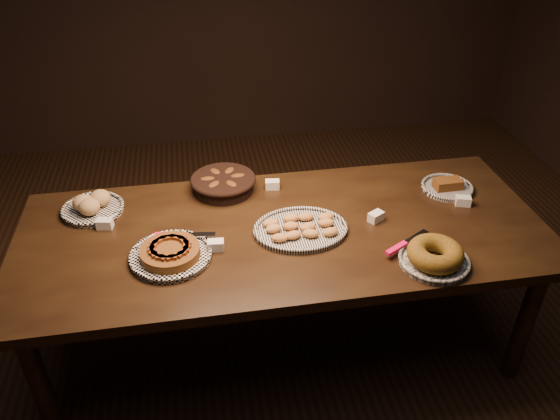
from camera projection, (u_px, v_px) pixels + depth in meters
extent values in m
plane|color=black|center=(283.00, 343.00, 2.90)|extent=(5.00, 5.00, 0.00)
cube|color=black|center=(284.00, 233.00, 2.49)|extent=(2.40, 1.00, 0.05)
cylinder|color=black|center=(41.00, 387.00, 2.24)|extent=(0.08, 0.08, 0.70)
cylinder|color=black|center=(525.00, 322.00, 2.54)|extent=(0.08, 0.08, 0.70)
cylinder|color=black|center=(68.00, 269.00, 2.86)|extent=(0.08, 0.08, 0.70)
cylinder|color=black|center=(455.00, 229.00, 3.17)|extent=(0.08, 0.08, 0.70)
torus|color=white|center=(171.00, 254.00, 2.29)|extent=(0.35, 0.35, 0.02)
cylinder|color=#49240E|center=(170.00, 252.00, 2.28)|extent=(0.26, 0.26, 0.04)
cube|color=#531F0E|center=(186.00, 246.00, 2.28)|extent=(0.03, 0.09, 0.01)
cube|color=#531F0E|center=(184.00, 240.00, 2.31)|extent=(0.07, 0.09, 0.01)
cube|color=#531F0E|center=(177.00, 238.00, 2.32)|extent=(0.09, 0.06, 0.01)
cube|color=#531F0E|center=(168.00, 237.00, 2.32)|extent=(0.09, 0.03, 0.01)
cube|color=#531F0E|center=(159.00, 240.00, 2.31)|extent=(0.08, 0.07, 0.01)
cube|color=#531F0E|center=(154.00, 245.00, 2.28)|extent=(0.05, 0.09, 0.01)
cube|color=#531F0E|center=(153.00, 251.00, 2.25)|extent=(0.05, 0.09, 0.01)
cube|color=#531F0E|center=(158.00, 255.00, 2.22)|extent=(0.08, 0.08, 0.01)
cube|color=#531F0E|center=(167.00, 257.00, 2.21)|extent=(0.09, 0.04, 0.01)
cube|color=#531F0E|center=(176.00, 256.00, 2.22)|extent=(0.09, 0.06, 0.01)
cube|color=#531F0E|center=(183.00, 251.00, 2.25)|extent=(0.07, 0.08, 0.01)
cube|color=#FF0C5C|center=(168.00, 235.00, 2.39)|extent=(0.12, 0.04, 0.02)
cube|color=silver|center=(198.00, 235.00, 2.40)|extent=(0.15, 0.05, 0.00)
torus|color=black|center=(301.00, 228.00, 2.45)|extent=(0.34, 0.34, 0.02)
ellipsoid|color=#9B5C2D|center=(280.00, 238.00, 2.37)|extent=(0.08, 0.06, 0.04)
ellipsoid|color=#9B5C2D|center=(293.00, 235.00, 2.39)|extent=(0.08, 0.06, 0.04)
ellipsoid|color=#9B5C2D|center=(311.00, 234.00, 2.40)|extent=(0.08, 0.06, 0.04)
ellipsoid|color=#9B5C2D|center=(330.00, 232.00, 2.41)|extent=(0.08, 0.06, 0.04)
ellipsoid|color=#9B5C2D|center=(273.00, 229.00, 2.43)|extent=(0.08, 0.06, 0.04)
ellipsoid|color=#9B5C2D|center=(291.00, 226.00, 2.44)|extent=(0.07, 0.05, 0.04)
ellipsoid|color=#9B5C2D|center=(308.00, 227.00, 2.44)|extent=(0.08, 0.07, 0.04)
ellipsoid|color=#9B5C2D|center=(326.00, 223.00, 2.47)|extent=(0.07, 0.05, 0.04)
ellipsoid|color=#9B5C2D|center=(271.00, 223.00, 2.46)|extent=(0.08, 0.06, 0.04)
ellipsoid|color=#9B5C2D|center=(291.00, 218.00, 2.50)|extent=(0.08, 0.06, 0.04)
ellipsoid|color=#9B5C2D|center=(306.00, 217.00, 2.51)|extent=(0.08, 0.05, 0.04)
ellipsoid|color=#9B5C2D|center=(326.00, 217.00, 2.51)|extent=(0.08, 0.06, 0.04)
torus|color=black|center=(434.00, 260.00, 2.26)|extent=(0.30, 0.30, 0.02)
torus|color=brown|center=(435.00, 254.00, 2.24)|extent=(0.28, 0.28, 0.08)
cube|color=#FF0C5C|center=(396.00, 248.00, 2.31)|extent=(0.12, 0.08, 0.02)
cube|color=silver|center=(416.00, 237.00, 2.38)|extent=(0.15, 0.10, 0.00)
cylinder|color=black|center=(223.00, 184.00, 2.74)|extent=(0.32, 0.32, 0.08)
torus|color=black|center=(223.00, 180.00, 2.72)|extent=(0.33, 0.33, 0.03)
ellipsoid|color=#37160B|center=(238.00, 178.00, 2.74)|extent=(0.10, 0.06, 0.05)
ellipsoid|color=#37160B|center=(230.00, 173.00, 2.78)|extent=(0.10, 0.11, 0.05)
ellipsoid|color=#37160B|center=(215.00, 174.00, 2.77)|extent=(0.09, 0.11, 0.05)
ellipsoid|color=#37160B|center=(208.00, 181.00, 2.71)|extent=(0.10, 0.06, 0.05)
ellipsoid|color=#37160B|center=(214.00, 187.00, 2.67)|extent=(0.10, 0.11, 0.05)
ellipsoid|color=#37160B|center=(231.00, 186.00, 2.67)|extent=(0.09, 0.11, 0.05)
torus|color=white|center=(93.00, 208.00, 2.59)|extent=(0.29, 0.29, 0.02)
ellipsoid|color=olive|center=(83.00, 203.00, 2.56)|extent=(0.10, 0.10, 0.08)
ellipsoid|color=olive|center=(100.00, 198.00, 2.60)|extent=(0.10, 0.10, 0.08)
ellipsoid|color=olive|center=(89.00, 207.00, 2.54)|extent=(0.10, 0.10, 0.08)
torus|color=black|center=(447.00, 186.00, 2.75)|extent=(0.26, 0.26, 0.02)
cube|color=#49240E|center=(448.00, 184.00, 2.74)|extent=(0.14, 0.08, 0.05)
cube|color=white|center=(216.00, 245.00, 2.34)|extent=(0.07, 0.05, 0.04)
cube|color=white|center=(272.00, 185.00, 2.76)|extent=(0.08, 0.05, 0.04)
cube|color=white|center=(376.00, 217.00, 2.52)|extent=(0.08, 0.07, 0.04)
cube|color=white|center=(105.00, 224.00, 2.47)|extent=(0.08, 0.06, 0.04)
cube|color=white|center=(463.00, 201.00, 2.63)|extent=(0.08, 0.06, 0.04)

